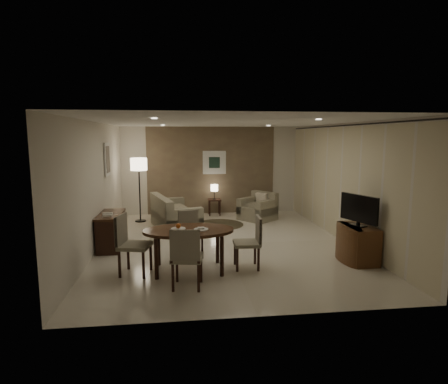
{
  "coord_description": "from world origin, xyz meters",
  "views": [
    {
      "loc": [
        -1.03,
        -8.12,
        2.38
      ],
      "look_at": [
        0.0,
        0.2,
        1.15
      ],
      "focal_mm": 30.0,
      "sensor_mm": 36.0,
      "label": 1
    }
  ],
  "objects": [
    {
      "name": "room_shell",
      "position": [
        0.0,
        0.4,
        1.35
      ],
      "size": [
        5.5,
        7.0,
        2.7
      ],
      "color": "beige",
      "rests_on": "ground"
    },
    {
      "name": "taupe_accent",
      "position": [
        0.0,
        3.48,
        1.35
      ],
      "size": [
        3.96,
        0.03,
        2.7
      ],
      "primitive_type": "cube",
      "color": "#746348",
      "rests_on": "wall_back"
    },
    {
      "name": "curtain_wall",
      "position": [
        2.68,
        0.0,
        1.32
      ],
      "size": [
        0.08,
        6.7,
        2.58
      ],
      "primitive_type": null,
      "color": "beige",
      "rests_on": "wall_right"
    },
    {
      "name": "curtain_rod",
      "position": [
        2.68,
        0.0,
        2.64
      ],
      "size": [
        0.03,
        6.8,
        0.03
      ],
      "primitive_type": "cylinder",
      "rotation": [
        1.57,
        0.0,
        0.0
      ],
      "color": "black",
      "rests_on": "wall_right"
    },
    {
      "name": "art_back_frame",
      "position": [
        0.1,
        3.46,
        1.6
      ],
      "size": [
        0.72,
        0.03,
        0.72
      ],
      "primitive_type": "cube",
      "color": "silver",
      "rests_on": "wall_back"
    },
    {
      "name": "art_back_canvas",
      "position": [
        0.1,
        3.44,
        1.6
      ],
      "size": [
        0.34,
        0.01,
        0.34
      ],
      "primitive_type": "cube",
      "color": "#1B3124",
      "rests_on": "wall_back"
    },
    {
      "name": "art_left_frame",
      "position": [
        -2.72,
        1.2,
        1.85
      ],
      "size": [
        0.03,
        0.6,
        0.8
      ],
      "primitive_type": "cube",
      "color": "silver",
      "rests_on": "wall_left"
    },
    {
      "name": "art_left_canvas",
      "position": [
        -2.71,
        1.2,
        1.85
      ],
      "size": [
        0.01,
        0.46,
        0.64
      ],
      "primitive_type": "cube",
      "color": "gray",
      "rests_on": "wall_left"
    },
    {
      "name": "downlight_nl",
      "position": [
        -1.4,
        -1.8,
        2.69
      ],
      "size": [
        0.1,
        0.1,
        0.01
      ],
      "primitive_type": "cylinder",
      "color": "white",
      "rests_on": "ceiling"
    },
    {
      "name": "downlight_nr",
      "position": [
        1.4,
        -1.8,
        2.69
      ],
      "size": [
        0.1,
        0.1,
        0.01
      ],
      "primitive_type": "cylinder",
      "color": "white",
      "rests_on": "ceiling"
    },
    {
      "name": "downlight_fl",
      "position": [
        -1.4,
        1.8,
        2.69
      ],
      "size": [
        0.1,
        0.1,
        0.01
      ],
      "primitive_type": "cylinder",
      "color": "white",
      "rests_on": "ceiling"
    },
    {
      "name": "downlight_fr",
      "position": [
        1.4,
        1.8,
        2.69
      ],
      "size": [
        0.1,
        0.1,
        0.01
      ],
      "primitive_type": "cylinder",
      "color": "white",
      "rests_on": "ceiling"
    },
    {
      "name": "console_desk",
      "position": [
        -2.49,
        0.0,
        0.38
      ],
      "size": [
        0.48,
        1.2,
        0.75
      ],
      "primitive_type": null,
      "color": "#432815",
      "rests_on": "floor"
    },
    {
      "name": "telephone",
      "position": [
        -2.49,
        -0.3,
        0.8
      ],
      "size": [
        0.2,
        0.14,
        0.09
      ],
      "primitive_type": null,
      "color": "white",
      "rests_on": "console_desk"
    },
    {
      "name": "tv_cabinet",
      "position": [
        2.4,
        -1.5,
        0.35
      ],
      "size": [
        0.48,
        0.9,
        0.7
      ],
      "primitive_type": null,
      "color": "#59311A",
      "rests_on": "floor"
    },
    {
      "name": "flat_tv",
      "position": [
        2.38,
        -1.5,
        1.02
      ],
      "size": [
        0.36,
        0.85,
        0.6
      ],
      "primitive_type": null,
      "rotation": [
        0.0,
        0.0,
        0.35
      ],
      "color": "black",
      "rests_on": "tv_cabinet"
    },
    {
      "name": "dining_table",
      "position": [
        -0.86,
        -1.62,
        0.38
      ],
      "size": [
        1.62,
        1.01,
        0.76
      ],
      "primitive_type": null,
      "color": "#432815",
      "rests_on": "floor"
    },
    {
      "name": "chair_near",
      "position": [
        -0.91,
        -2.36,
        0.5
      ],
      "size": [
        0.55,
        0.55,
        1.0
      ],
      "primitive_type": null,
      "rotation": [
        0.0,
        0.0,
        2.98
      ],
      "color": "gray",
      "rests_on": "floor"
    },
    {
      "name": "chair_far",
      "position": [
        -0.79,
        -0.83,
        0.45
      ],
      "size": [
        0.52,
        0.52,
        0.91
      ],
      "primitive_type": null,
      "rotation": [
        0.0,
        0.0,
        0.2
      ],
      "color": "gray",
      "rests_on": "floor"
    },
    {
      "name": "chair_left",
      "position": [
        -1.79,
        -1.67,
        0.52
      ],
      "size": [
        0.61,
        0.61,
        1.05
      ],
      "primitive_type": null,
      "rotation": [
        0.0,
        0.0,
        1.35
      ],
      "color": "gray",
      "rests_on": "floor"
    },
    {
      "name": "chair_right",
      "position": [
        0.19,
        -1.61,
        0.48
      ],
      "size": [
        0.48,
        0.48,
        0.95
      ],
      "primitive_type": null,
      "rotation": [
        0.0,
        0.0,
        -1.62
      ],
      "color": "gray",
      "rests_on": "floor"
    },
    {
      "name": "plate_a",
      "position": [
        -1.04,
        -1.57,
        0.77
      ],
      "size": [
        0.26,
        0.26,
        0.02
      ],
      "primitive_type": "cylinder",
      "color": "white",
      "rests_on": "dining_table"
    },
    {
      "name": "plate_b",
      "position": [
        -0.64,
        -1.67,
        0.77
      ],
      "size": [
        0.26,
        0.26,
        0.02
      ],
      "primitive_type": "cylinder",
      "color": "white",
      "rests_on": "dining_table"
    },
    {
      "name": "fruit_apple",
      "position": [
        -1.04,
        -1.57,
        0.82
      ],
      "size": [
        0.09,
        0.09,
        0.09
      ],
      "primitive_type": "sphere",
      "color": "#BB5015",
      "rests_on": "plate_a"
    },
    {
      "name": "napkin",
      "position": [
        -0.64,
        -1.67,
        0.79
      ],
      "size": [
        0.12,
        0.08,
        0.03
      ],
      "primitive_type": "cube",
      "color": "white",
      "rests_on": "plate_b"
    },
    {
      "name": "round_rug",
      "position": [
        0.07,
        1.85,
        0.01
      ],
      "size": [
        1.34,
        1.34,
        0.01
      ],
      "primitive_type": "cylinder",
      "color": "#443826",
      "rests_on": "floor"
    },
    {
      "name": "sofa",
      "position": [
        -1.12,
        1.53,
        0.44
      ],
      "size": [
        2.04,
        1.39,
        0.87
      ],
      "primitive_type": null,
      "rotation": [
        0.0,
        0.0,
        1.84
      ],
      "color": "gray",
      "rests_on": "floor"
    },
    {
      "name": "armchair",
      "position": [
        1.24,
        2.33,
        0.4
      ],
      "size": [
        1.21,
        1.22,
        0.79
      ],
      "primitive_type": null,
      "rotation": [
        0.0,
        0.0,
        -0.89
      ],
      "color": "gray",
      "rests_on": "floor"
    },
    {
      "name": "side_table",
      "position": [
        0.07,
        3.15,
        0.25
      ],
      "size": [
        0.39,
        0.39,
        0.49
      ],
      "primitive_type": null,
      "color": "black",
      "rests_on": "floor"
    },
    {
      "name": "table_lamp",
      "position": [
        0.07,
        3.15,
        0.74
      ],
      "size": [
        0.22,
        0.22,
        0.5
      ],
      "primitive_type": null,
      "color": "#FFEAC1",
      "rests_on": "side_table"
    },
    {
      "name": "floor_lamp",
      "position": [
        -2.11,
        2.52,
        0.9
      ],
      "size": [
        0.46,
        0.46,
        1.81
      ],
      "primitive_type": null,
      "color": "#FFE5B7",
      "rests_on": "floor"
    }
  ]
}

